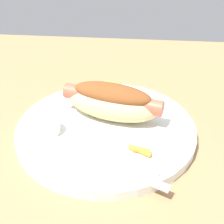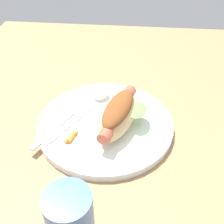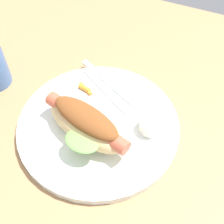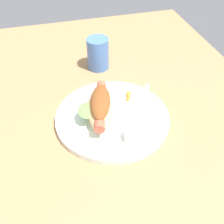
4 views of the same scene
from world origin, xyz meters
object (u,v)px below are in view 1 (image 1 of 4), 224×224
Objects in this scene: carrot_garnish at (141,151)px; plate at (106,130)px; fork at (115,167)px; knife at (114,157)px; hot_dog at (112,101)px; sauce_ramekin at (47,126)px.

plate is at bearing 133.08° from carrot_garnish.
plate is 2.01× the size of fork.
plate is 2.06× the size of knife.
hot_dog is 4.13× the size of sauce_ramekin.
fork is at bearing -50.63° from knife.
hot_dog reaches higher than fork.
carrot_garnish is at bearing -45.88° from hot_dog.
plate is 8.79cm from carrot_garnish.
sauce_ramekin is (-10.06, -5.53, -2.00)cm from hot_dog.
sauce_ramekin is at bearing -164.60° from plate.
plate is at bearing 15.40° from sauce_ramekin.
fork is 5.09cm from carrot_garnish.
hot_dog is (0.76, 2.97, 4.03)cm from plate.
fork is at bearing -76.33° from plate.
sauce_ramekin is 15.72cm from carrot_garnish.
knife is 3.98× the size of carrot_garnish.
fork is (11.74, -7.47, -1.03)cm from sauce_ramekin.
knife is at bearing -67.96° from hot_dog.
knife is 4.15cm from carrot_garnish.
carrot_garnish is (5.94, -6.35, 1.25)cm from plate.
carrot_garnish is (3.85, 1.51, 0.27)cm from knife.
fork is 2.20cm from knife.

